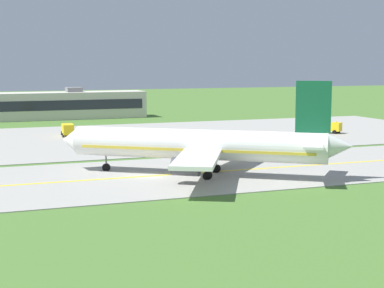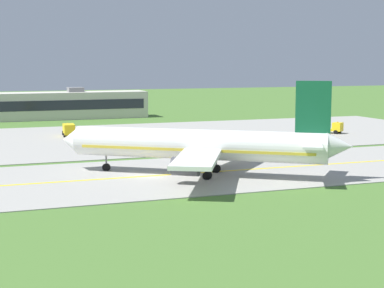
% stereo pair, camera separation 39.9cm
% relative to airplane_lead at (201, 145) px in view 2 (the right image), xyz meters
% --- Properties ---
extents(ground_plane, '(500.00, 500.00, 0.00)m').
position_rel_airplane_lead_xyz_m(ground_plane, '(-6.72, 1.70, -4.13)').
color(ground_plane, '#47702D').
extents(taxiway_strip, '(240.00, 28.00, 0.10)m').
position_rel_airplane_lead_xyz_m(taxiway_strip, '(-6.72, 1.70, -4.08)').
color(taxiway_strip, '#9E9B93').
rests_on(taxiway_strip, ground).
extents(apron_pad, '(140.00, 52.00, 0.10)m').
position_rel_airplane_lead_xyz_m(apron_pad, '(3.28, 43.70, -4.08)').
color(apron_pad, '#9E9B93').
rests_on(apron_pad, ground).
extents(taxiway_centreline, '(220.00, 0.60, 0.01)m').
position_rel_airplane_lead_xyz_m(taxiway_centreline, '(-6.72, 1.70, -4.03)').
color(taxiway_centreline, yellow).
rests_on(taxiway_centreline, taxiway_strip).
extents(airplane_lead, '(34.31, 28.80, 12.70)m').
position_rel_airplane_lead_xyz_m(airplane_lead, '(0.00, 0.00, 0.00)').
color(airplane_lead, white).
rests_on(airplane_lead, ground).
extents(service_truck_baggage, '(5.38, 6.40, 2.59)m').
position_rel_airplane_lead_xyz_m(service_truck_baggage, '(43.53, 35.97, -2.95)').
color(service_truck_baggage, yellow).
rests_on(service_truck_baggage, ground).
extents(service_truck_fuel, '(2.71, 6.14, 2.60)m').
position_rel_airplane_lead_xyz_m(service_truck_fuel, '(-9.19, 50.09, -2.60)').
color(service_truck_fuel, yellow).
rests_on(service_truck_fuel, ground).
extents(terminal_building, '(62.18, 9.10, 8.24)m').
position_rel_airplane_lead_xyz_m(terminal_building, '(-12.98, 90.30, -0.59)').
color(terminal_building, beige).
rests_on(terminal_building, ground).
extents(traffic_cone_near_edge, '(0.44, 0.44, 0.60)m').
position_rel_airplane_lead_xyz_m(traffic_cone_near_edge, '(11.64, 13.49, -3.83)').
color(traffic_cone_near_edge, orange).
rests_on(traffic_cone_near_edge, ground).
extents(traffic_cone_mid_edge, '(0.44, 0.44, 0.60)m').
position_rel_airplane_lead_xyz_m(traffic_cone_mid_edge, '(2.21, 14.83, -3.83)').
color(traffic_cone_mid_edge, orange).
rests_on(traffic_cone_mid_edge, ground).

